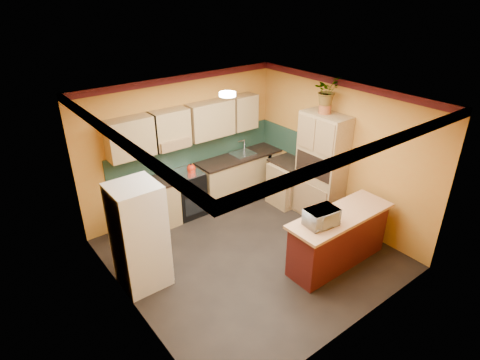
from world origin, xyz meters
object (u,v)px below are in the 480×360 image
at_px(base_cabinets_back, 213,185).
at_px(microwave, 321,217).
at_px(stove, 187,193).
at_px(breakfast_bar, 338,240).
at_px(fridge, 139,236).
at_px(pantry, 321,168).

height_order(base_cabinets_back, microwave, microwave).
relative_size(stove, breakfast_bar, 0.51).
bearing_deg(fridge, pantry, -4.70).
distance_m(stove, breakfast_bar, 3.07).
height_order(breakfast_bar, microwave, microwave).
xyz_separation_m(breakfast_bar, microwave, (-0.48, 0.00, 0.62)).
distance_m(fridge, breakfast_bar, 3.15).
xyz_separation_m(base_cabinets_back, microwave, (0.03, -2.85, 0.62)).
bearing_deg(fridge, stove, 39.98).
height_order(pantry, breakfast_bar, pantry).
distance_m(base_cabinets_back, breakfast_bar, 2.89).
xyz_separation_m(pantry, breakfast_bar, (-0.86, -1.21, -0.61)).
xyz_separation_m(base_cabinets_back, breakfast_bar, (0.52, -2.85, 0.00)).
height_order(base_cabinets_back, breakfast_bar, same).
bearing_deg(pantry, breakfast_bar, -125.37).
height_order(fridge, breakfast_bar, fridge).
height_order(stove, fridge, fridge).
xyz_separation_m(stove, microwave, (0.66, -2.85, 0.61)).
distance_m(fridge, microwave, 2.72).
bearing_deg(base_cabinets_back, breakfast_bar, -79.70).
relative_size(base_cabinets_back, pantry, 1.74).
distance_m(breakfast_bar, microwave, 0.79).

